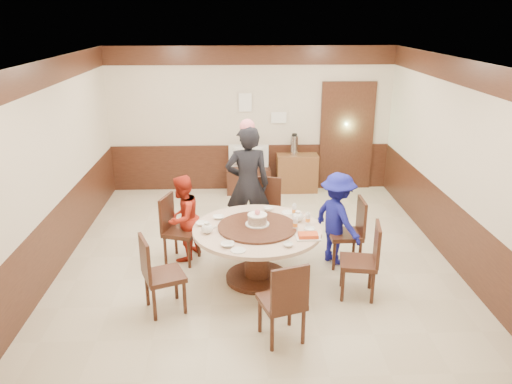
{
  "coord_description": "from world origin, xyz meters",
  "views": [
    {
      "loc": [
        -0.27,
        -6.62,
        3.37
      ],
      "look_at": [
        -0.02,
        -0.33,
        1.1
      ],
      "focal_mm": 35.0,
      "sensor_mm": 36.0,
      "label": 1
    }
  ],
  "objects_px": {
    "person_red": "(183,218)",
    "thermos": "(294,145)",
    "shrimp_platter": "(308,236)",
    "television": "(248,157)",
    "side_cabinet": "(297,173)",
    "banquet_table": "(257,243)",
    "person_blue": "(337,219)",
    "person_standing": "(248,185)",
    "birthday_cake": "(257,219)",
    "tv_stand": "(248,180)"
  },
  "relations": [
    {
      "from": "birthday_cake",
      "to": "tv_stand",
      "type": "bearing_deg",
      "value": 90.54
    },
    {
      "from": "banquet_table",
      "to": "side_cabinet",
      "type": "bearing_deg",
      "value": 75.03
    },
    {
      "from": "person_blue",
      "to": "tv_stand",
      "type": "height_order",
      "value": "person_blue"
    },
    {
      "from": "banquet_table",
      "to": "television",
      "type": "height_order",
      "value": "television"
    },
    {
      "from": "side_cabinet",
      "to": "thermos",
      "type": "xyz_separation_m",
      "value": [
        -0.07,
        0.0,
        0.56
      ]
    },
    {
      "from": "person_red",
      "to": "person_standing",
      "type": "bearing_deg",
      "value": 146.77
    },
    {
      "from": "side_cabinet",
      "to": "television",
      "type": "bearing_deg",
      "value": -178.22
    },
    {
      "from": "person_blue",
      "to": "thermos",
      "type": "bearing_deg",
      "value": -24.79
    },
    {
      "from": "banquet_table",
      "to": "person_standing",
      "type": "bearing_deg",
      "value": 94.39
    },
    {
      "from": "person_blue",
      "to": "tv_stand",
      "type": "xyz_separation_m",
      "value": [
        -1.17,
        3.01,
        -0.41
      ]
    },
    {
      "from": "person_blue",
      "to": "side_cabinet",
      "type": "relative_size",
      "value": 1.66
    },
    {
      "from": "person_red",
      "to": "tv_stand",
      "type": "relative_size",
      "value": 1.47
    },
    {
      "from": "banquet_table",
      "to": "person_blue",
      "type": "relative_size",
      "value": 1.26
    },
    {
      "from": "person_standing",
      "to": "side_cabinet",
      "type": "height_order",
      "value": "person_standing"
    },
    {
      "from": "banquet_table",
      "to": "person_standing",
      "type": "relative_size",
      "value": 0.91
    },
    {
      "from": "shrimp_platter",
      "to": "side_cabinet",
      "type": "relative_size",
      "value": 0.38
    },
    {
      "from": "tv_stand",
      "to": "thermos",
      "type": "bearing_deg",
      "value": 1.91
    },
    {
      "from": "person_blue",
      "to": "shrimp_platter",
      "type": "relative_size",
      "value": 4.42
    },
    {
      "from": "shrimp_platter",
      "to": "side_cabinet",
      "type": "distance_m",
      "value": 3.88
    },
    {
      "from": "person_red",
      "to": "tv_stand",
      "type": "distance_m",
      "value": 3.01
    },
    {
      "from": "person_blue",
      "to": "tv_stand",
      "type": "distance_m",
      "value": 3.25
    },
    {
      "from": "person_red",
      "to": "television",
      "type": "distance_m",
      "value": 2.98
    },
    {
      "from": "person_red",
      "to": "side_cabinet",
      "type": "relative_size",
      "value": 1.56
    },
    {
      "from": "person_standing",
      "to": "shrimp_platter",
      "type": "bearing_deg",
      "value": 110.4
    },
    {
      "from": "person_red",
      "to": "television",
      "type": "height_order",
      "value": "person_red"
    },
    {
      "from": "side_cabinet",
      "to": "banquet_table",
      "type": "bearing_deg",
      "value": -104.97
    },
    {
      "from": "birthday_cake",
      "to": "tv_stand",
      "type": "height_order",
      "value": "birthday_cake"
    },
    {
      "from": "person_blue",
      "to": "side_cabinet",
      "type": "height_order",
      "value": "person_blue"
    },
    {
      "from": "birthday_cake",
      "to": "television",
      "type": "xyz_separation_m",
      "value": [
        -0.03,
        3.43,
        -0.13
      ]
    },
    {
      "from": "person_red",
      "to": "shrimp_platter",
      "type": "bearing_deg",
      "value": 84.61
    },
    {
      "from": "birthday_cake",
      "to": "television",
      "type": "relative_size",
      "value": 0.4
    },
    {
      "from": "shrimp_platter",
      "to": "thermos",
      "type": "xyz_separation_m",
      "value": [
        0.25,
        3.84,
        0.16
      ]
    },
    {
      "from": "person_blue",
      "to": "banquet_table",
      "type": "bearing_deg",
      "value": 82.37
    },
    {
      "from": "person_red",
      "to": "thermos",
      "type": "distance_m",
      "value": 3.43
    },
    {
      "from": "banquet_table",
      "to": "person_blue",
      "type": "bearing_deg",
      "value": 22.24
    },
    {
      "from": "banquet_table",
      "to": "birthday_cake",
      "type": "height_order",
      "value": "birthday_cake"
    },
    {
      "from": "thermos",
      "to": "person_standing",
      "type": "bearing_deg",
      "value": -112.89
    },
    {
      "from": "shrimp_platter",
      "to": "television",
      "type": "height_order",
      "value": "television"
    },
    {
      "from": "banquet_table",
      "to": "birthday_cake",
      "type": "relative_size",
      "value": 5.34
    },
    {
      "from": "banquet_table",
      "to": "thermos",
      "type": "xyz_separation_m",
      "value": [
        0.87,
        3.51,
        0.41
      ]
    },
    {
      "from": "person_red",
      "to": "side_cabinet",
      "type": "bearing_deg",
      "value": 171.26
    },
    {
      "from": "person_standing",
      "to": "shrimp_platter",
      "type": "relative_size",
      "value": 6.12
    },
    {
      "from": "shrimp_platter",
      "to": "television",
      "type": "distance_m",
      "value": 3.87
    },
    {
      "from": "person_red",
      "to": "tv_stand",
      "type": "bearing_deg",
      "value": -173.65
    },
    {
      "from": "shrimp_platter",
      "to": "person_red",
      "type": "bearing_deg",
      "value": 148.57
    },
    {
      "from": "shrimp_platter",
      "to": "tv_stand",
      "type": "xyz_separation_m",
      "value": [
        -0.64,
        3.81,
        -0.53
      ]
    },
    {
      "from": "person_blue",
      "to": "birthday_cake",
      "type": "distance_m",
      "value": 1.22
    },
    {
      "from": "shrimp_platter",
      "to": "tv_stand",
      "type": "distance_m",
      "value": 3.9
    },
    {
      "from": "birthday_cake",
      "to": "television",
      "type": "height_order",
      "value": "birthday_cake"
    },
    {
      "from": "person_blue",
      "to": "thermos",
      "type": "xyz_separation_m",
      "value": [
        -0.27,
        3.04,
        0.28
      ]
    }
  ]
}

